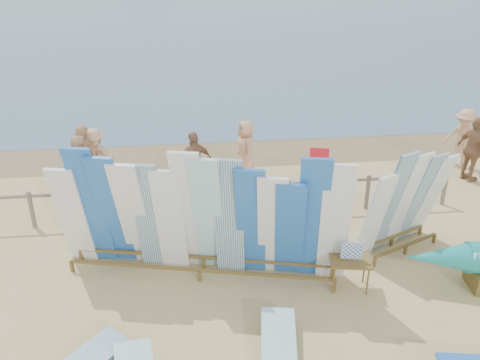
{
  "coord_description": "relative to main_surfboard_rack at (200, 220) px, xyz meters",
  "views": [
    {
      "loc": [
        -0.4,
        -7.77,
        6.02
      ],
      "look_at": [
        0.8,
        2.67,
        1.1
      ],
      "focal_mm": 38.0,
      "sensor_mm": 36.0,
      "label": 1
    }
  ],
  "objects": [
    {
      "name": "ground",
      "position": [
        0.2,
        -0.67,
        -1.25
      ],
      "size": [
        160.0,
        160.0,
        0.0
      ],
      "primitive_type": "plane",
      "color": "tan",
      "rests_on": "ground"
    },
    {
      "name": "wet_sand_strip",
      "position": [
        0.2,
        6.53,
        -1.25
      ],
      "size": [
        40.0,
        2.6,
        0.01
      ],
      "primitive_type": "cube",
      "color": "olive",
      "rests_on": "ground"
    },
    {
      "name": "fence",
      "position": [
        0.2,
        2.33,
        -0.62
      ],
      "size": [
        12.08,
        0.08,
        0.9
      ],
      "color": "#756758",
      "rests_on": "ground"
    },
    {
      "name": "main_surfboard_rack",
      "position": [
        0.0,
        0.0,
        0.0
      ],
      "size": [
        5.62,
        1.94,
        2.78
      ],
      "rotation": [
        0.0,
        0.0,
        -0.24
      ],
      "color": "brown",
      "rests_on": "ground"
    },
    {
      "name": "side_surfboard_rack",
      "position": [
        4.25,
        0.41,
        -0.15
      ],
      "size": [
        2.17,
        1.43,
        2.44
      ],
      "rotation": [
        0.0,
        0.0,
        0.42
      ],
      "color": "brown",
      "rests_on": "ground"
    },
    {
      "name": "vendor_table",
      "position": [
        2.77,
        -0.75,
        -0.91
      ],
      "size": [
        0.84,
        0.66,
        1.02
      ],
      "rotation": [
        0.0,
        0.0,
        -0.17
      ],
      "color": "brown",
      "rests_on": "ground"
    },
    {
      "name": "beach_chair_left",
      "position": [
        1.02,
        2.88,
        -0.99
      ],
      "size": [
        0.74,
        0.75,
        0.9
      ],
      "rotation": [
        0.0,
        0.0,
        -0.37
      ],
      "color": "red",
      "rests_on": "ground"
    },
    {
      "name": "beach_chair_right",
      "position": [
        0.73,
        3.21,
        -1.02
      ],
      "size": [
        0.57,
        0.58,
        0.79
      ],
      "rotation": [
        0.0,
        0.0,
        -0.15
      ],
      "color": "red",
      "rests_on": "ground"
    },
    {
      "name": "stroller",
      "position": [
        3.17,
        3.19,
        -0.78
      ],
      "size": [
        0.8,
        0.98,
        1.18
      ],
      "rotation": [
        0.0,
        0.0,
        -0.26
      ],
      "color": "red",
      "rests_on": "ground"
    },
    {
      "name": "beachgoer_extra_0",
      "position": [
        7.81,
        4.58,
        -0.37
      ],
      "size": [
        1.18,
        1.07,
        1.76
      ],
      "primitive_type": "imported",
      "rotation": [
        0.0,
        0.0,
        5.62
      ],
      "color": "tan",
      "rests_on": "ground"
    },
    {
      "name": "beachgoer_6",
      "position": [
        1.46,
        4.65,
        -0.43
      ],
      "size": [
        0.49,
        0.84,
        1.63
      ],
      "primitive_type": "imported",
      "rotation": [
        0.0,
        0.0,
        4.85
      ],
      "color": "tan",
      "rests_on": "ground"
    },
    {
      "name": "beachgoer_10",
      "position": [
        7.59,
        3.62,
        -0.34
      ],
      "size": [
        0.77,
        1.16,
        1.82
      ],
      "primitive_type": "imported",
      "rotation": [
        0.0,
        0.0,
        1.89
      ],
      "color": "#8C6042",
      "rests_on": "ground"
    },
    {
      "name": "beachgoer_2",
      "position": [
        -2.89,
        3.65,
        -0.38
      ],
      "size": [
        0.9,
        0.54,
        1.75
      ],
      "primitive_type": "imported",
      "rotation": [
        0.0,
        0.0,
        3.31
      ],
      "color": "beige",
      "rests_on": "ground"
    },
    {
      "name": "beachgoer_3",
      "position": [
        -2.6,
        4.34,
        -0.41
      ],
      "size": [
        1.17,
        0.86,
        1.67
      ],
      "primitive_type": "imported",
      "rotation": [
        0.0,
        0.0,
        5.85
      ],
      "color": "tan",
      "rests_on": "ground"
    },
    {
      "name": "beachgoer_4",
      "position": [
        0.01,
        3.77,
        -0.42
      ],
      "size": [
        1.07,
        0.8,
        1.67
      ],
      "primitive_type": "imported",
      "rotation": [
        0.0,
        0.0,
        3.58
      ],
      "color": "#8C6042",
      "rests_on": "ground"
    },
    {
      "name": "beachgoer_1",
      "position": [
        -2.82,
        4.12,
        -0.32
      ],
      "size": [
        0.75,
        0.53,
        1.86
      ],
      "primitive_type": "imported",
      "rotation": [
        0.0,
        0.0,
        2.88
      ],
      "color": "#8C6042",
      "rests_on": "ground"
    }
  ]
}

